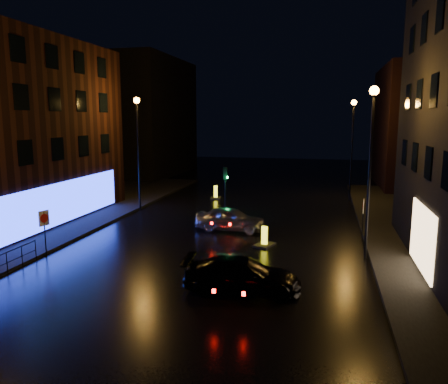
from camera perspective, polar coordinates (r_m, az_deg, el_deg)
The scene contains 14 objects.
ground at distance 18.31m, azimuth -6.15°, elevation -12.49°, with size 120.00×120.00×0.00m, color black.
pavement_left at distance 31.77m, azimuth -25.67°, elevation -3.71°, with size 12.00×44.00×0.15m, color black.
building_far_left at distance 55.41m, azimuth -10.07°, elevation 9.59°, with size 8.00×16.00×14.00m, color black.
building_far_right at distance 48.89m, azimuth 24.33°, elevation 7.74°, with size 8.00×14.00×12.00m, color black.
street_lamp_lfar at distance 32.91m, azimuth -11.18°, elevation 7.15°, with size 0.44×0.44×8.37m.
street_lamp_rnear at distance 22.13m, azimuth 18.66°, elevation 5.71°, with size 0.44×0.44×8.37m.
street_lamp_rfar at distance 38.07m, azimuth 16.43°, elevation 7.25°, with size 0.44×0.44×8.37m.
traffic_signal at distance 31.42m, azimuth 0.18°, elevation -2.09°, with size 1.40×2.40×3.45m.
silver_hatchback at distance 27.01m, azimuth 0.84°, elevation -3.54°, with size 1.72×4.27×1.46m, color #B5B6BD.
dark_sedan at distance 17.75m, azimuth 2.39°, elevation -10.79°, with size 1.91×4.71×1.37m, color black.
bollard_near at distance 24.01m, azimuth 5.30°, elevation -6.47°, with size 1.18×1.44×1.09m.
bollard_far at distance 37.87m, azimuth -1.09°, elevation -0.47°, with size 1.04×1.39×1.12m.
road_sign_left at distance 23.63m, azimuth -22.43°, elevation -3.66°, with size 0.23×0.55×2.33m.
road_sign_right at distance 26.00m, azimuth 17.73°, elevation -2.20°, with size 0.11×0.57×2.34m.
Camera 1 is at (5.69, -15.99, 6.87)m, focal length 35.00 mm.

